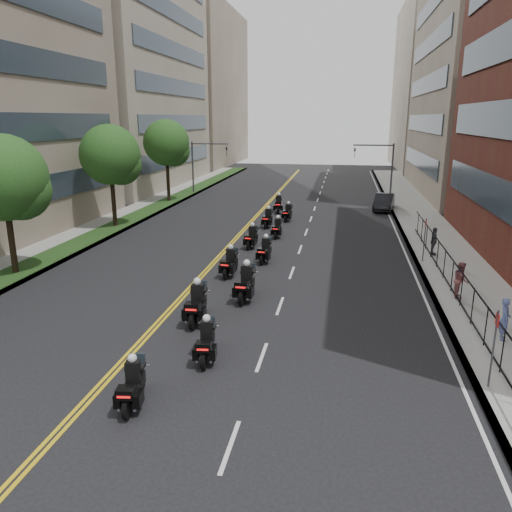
{
  "coord_description": "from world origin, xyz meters",
  "views": [
    {
      "loc": [
        5.75,
        -10.67,
        8.1
      ],
      "look_at": [
        1.52,
        13.38,
        1.3
      ],
      "focal_mm": 35.0,
      "sensor_mm": 36.0,
      "label": 1
    }
  ],
  "objects": [
    {
      "name": "grass_strip",
      "position": [
        -11.2,
        25.0,
        0.17
      ],
      "size": [
        2.0,
        90.0,
        0.04
      ],
      "primitive_type": "cube",
      "color": "#1A3D16",
      "rests_on": "sidewalk_left"
    },
    {
      "name": "pedestrian_b",
      "position": [
        11.2,
        12.17,
        0.98
      ],
      "size": [
        0.71,
        0.87,
        1.66
      ],
      "primitive_type": "imported",
      "rotation": [
        0.0,
        0.0,
        1.47
      ],
      "color": "brown",
      "rests_on": "sidewalk_right"
    },
    {
      "name": "building_right_tan",
      "position": [
        21.48,
        48.0,
        15.0
      ],
      "size": [
        15.11,
        28.0,
        30.0
      ],
      "color": "#796C58",
      "rests_on": "ground"
    },
    {
      "name": "pedestrian_a",
      "position": [
        11.82,
        7.69,
        0.96
      ],
      "size": [
        0.46,
        0.63,
        1.61
      ],
      "primitive_type": "imported",
      "rotation": [
        0.0,
        0.0,
        1.44
      ],
      "color": "#525F97",
      "rests_on": "sidewalk_right"
    },
    {
      "name": "motorcycle_6",
      "position": [
        0.09,
        19.97,
        0.64
      ],
      "size": [
        0.61,
        2.19,
        1.62
      ],
      "rotation": [
        0.0,
        0.0,
        -0.1
      ],
      "color": "black",
      "rests_on": "ground"
    },
    {
      "name": "motorcycle_2",
      "position": [
        0.09,
        7.65,
        0.73
      ],
      "size": [
        0.63,
        2.51,
        1.85
      ],
      "rotation": [
        0.0,
        0.0,
        0.06
      ],
      "color": "black",
      "rests_on": "ground"
    },
    {
      "name": "motorcycle_4",
      "position": [
        0.02,
        13.95,
        0.66
      ],
      "size": [
        0.6,
        2.28,
        1.68
      ],
      "rotation": [
        0.0,
        0.0,
        -0.08
      ],
      "color": "black",
      "rests_on": "ground"
    },
    {
      "name": "motorcycle_0",
      "position": [
        0.01,
        1.38,
        0.62
      ],
      "size": [
        0.65,
        2.13,
        1.58
      ],
      "rotation": [
        0.0,
        0.0,
        0.14
      ],
      "color": "black",
      "rests_on": "ground"
    },
    {
      "name": "motorcycle_9",
      "position": [
        1.41,
        28.92,
        0.63
      ],
      "size": [
        0.64,
        2.14,
        1.58
      ],
      "rotation": [
        0.0,
        0.0,
        -0.13
      ],
      "color": "black",
      "rests_on": "ground"
    },
    {
      "name": "traffic_signal_left",
      "position": [
        -9.54,
        42.0,
        3.7
      ],
      "size": [
        4.09,
        0.2,
        5.6
      ],
      "color": "#3F3F44",
      "rests_on": "ground"
    },
    {
      "name": "motorcycle_8",
      "position": [
        0.18,
        26.27,
        0.64
      ],
      "size": [
        0.56,
        2.2,
        1.62
      ],
      "rotation": [
        0.0,
        0.0,
        -0.07
      ],
      "color": "black",
      "rests_on": "ground"
    },
    {
      "name": "motorcycle_10",
      "position": [
        0.18,
        32.37,
        0.7
      ],
      "size": [
        0.63,
        2.39,
        1.76
      ],
      "rotation": [
        0.0,
        0.0,
        0.08
      ],
      "color": "black",
      "rests_on": "ground"
    },
    {
      "name": "parked_sedan",
      "position": [
        9.4,
        35.22,
        0.74
      ],
      "size": [
        2.27,
        4.71,
        1.49
      ],
      "primitive_type": "imported",
      "rotation": [
        0.0,
        0.0,
        -0.16
      ],
      "color": "black",
      "rests_on": "ground"
    },
    {
      "name": "pedestrian_c",
      "position": [
        11.2,
        19.56,
        0.99
      ],
      "size": [
        0.52,
        1.03,
        1.69
      ],
      "primitive_type": "imported",
      "rotation": [
        0.0,
        0.0,
        1.46
      ],
      "color": "#45474E",
      "rests_on": "sidewalk_right"
    },
    {
      "name": "building_right_far",
      "position": [
        21.5,
        78.0,
        13.0
      ],
      "size": [
        15.0,
        28.0,
        26.0
      ],
      "primitive_type": "cube",
      "color": "gray",
      "rests_on": "ground"
    },
    {
      "name": "iron_fence",
      "position": [
        11.0,
        12.0,
        0.9
      ],
      "size": [
        0.05,
        28.0,
        1.5
      ],
      "color": "black",
      "rests_on": "sidewalk_right"
    },
    {
      "name": "motorcycle_3",
      "position": [
        1.55,
        10.55,
        0.74
      ],
      "size": [
        0.6,
        2.53,
        1.87
      ],
      "rotation": [
        0.0,
        0.0,
        -0.04
      ],
      "color": "black",
      "rests_on": "ground"
    },
    {
      "name": "ground",
      "position": [
        0.0,
        0.0,
        0.0
      ],
      "size": [
        160.0,
        160.0,
        0.0
      ],
      "primitive_type": "plane",
      "color": "black",
      "rests_on": "ground"
    },
    {
      "name": "motorcycle_7",
      "position": [
        1.33,
        23.11,
        0.61
      ],
      "size": [
        0.5,
        2.09,
        1.54
      ],
      "rotation": [
        0.0,
        0.0,
        -0.05
      ],
      "color": "black",
      "rests_on": "ground"
    },
    {
      "name": "sidewalk_right",
      "position": [
        12.0,
        25.0,
        0.07
      ],
      "size": [
        4.0,
        90.0,
        0.15
      ],
      "primitive_type": "cube",
      "color": "gray",
      "rests_on": "ground"
    },
    {
      "name": "motorcycle_1",
      "position": [
        1.36,
        4.5,
        0.64
      ],
      "size": [
        0.65,
        2.19,
        1.62
      ],
      "rotation": [
        0.0,
        0.0,
        0.13
      ],
      "color": "black",
      "rests_on": "ground"
    },
    {
      "name": "street_trees",
      "position": [
        -11.05,
        18.61,
        5.13
      ],
      "size": [
        4.4,
        38.4,
        7.98
      ],
      "color": "black",
      "rests_on": "ground"
    },
    {
      "name": "building_left_far",
      "position": [
        -22.0,
        78.0,
        13.0
      ],
      "size": [
        16.0,
        28.0,
        26.0
      ],
      "primitive_type": "cube",
      "color": "#796C58",
      "rests_on": "ground"
    },
    {
      "name": "traffic_signal_right",
      "position": [
        9.54,
        42.0,
        3.7
      ],
      "size": [
        4.09,
        0.2,
        5.6
      ],
      "color": "#3F3F44",
      "rests_on": "ground"
    },
    {
      "name": "sidewalk_left",
      "position": [
        -12.0,
        25.0,
        0.07
      ],
      "size": [
        4.0,
        90.0,
        0.15
      ],
      "primitive_type": "cube",
      "color": "gray",
      "rests_on": "ground"
    },
    {
      "name": "motorcycle_5",
      "position": [
        1.45,
        16.85,
        0.65
      ],
      "size": [
        0.62,
        2.21,
        1.63
      ],
      "rotation": [
        0.0,
        0.0,
        -0.1
      ],
      "color": "black",
      "rests_on": "ground"
    },
    {
      "name": "building_left_mid",
      "position": [
        -21.98,
        48.0,
        17.0
      ],
      "size": [
        16.11,
        28.0,
        34.0
      ],
      "color": "gray",
      "rests_on": "ground"
    }
  ]
}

